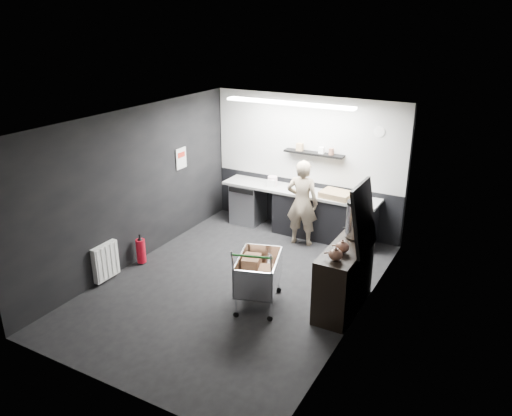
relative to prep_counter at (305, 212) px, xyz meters
The scene contains 22 objects.
floor 2.47m from the prep_counter, 93.20° to the right, with size 5.50×5.50×0.00m, color black.
ceiling 3.30m from the prep_counter, 93.20° to the right, with size 5.50×5.50×0.00m, color white.
wall_back 0.96m from the prep_counter, 112.30° to the left, with size 5.50×5.50×0.00m, color black.
wall_front 5.25m from the prep_counter, 91.50° to the right, with size 5.50×5.50×0.00m, color black.
wall_left 3.35m from the prep_counter, 131.43° to the right, with size 5.50×5.50×0.00m, color black.
wall_right 3.18m from the prep_counter, 52.38° to the right, with size 5.50×5.50×0.00m, color black.
kitchen_wall_panel 1.43m from the prep_counter, 113.58° to the left, with size 3.95×0.02×1.70m, color beige.
dado_panel 0.34m from the prep_counter, 113.58° to the left, with size 3.95×0.02×1.00m, color black.
floating_shelf 1.18m from the prep_counter, 72.13° to the left, with size 1.20×0.22×0.04m, color black.
wall_clock 2.13m from the prep_counter, 13.36° to the left, with size 0.20×0.20×0.03m, color white.
poster 2.63m from the prep_counter, 152.11° to the right, with size 0.02×0.30×0.40m, color silver.
poster_red_band 2.66m from the prep_counter, 152.05° to the right, with size 0.01×0.22×0.10m, color red.
radiator 3.92m from the prep_counter, 122.01° to the right, with size 0.10×0.50×0.60m, color white.
ceiling_strip 2.29m from the prep_counter, 103.37° to the right, with size 2.40×0.20×0.04m, color white.
prep_counter is the anchor object (origin of this frame).
person 0.60m from the prep_counter, 73.33° to the right, with size 0.60×0.40×1.65m, color beige.
shopping_cart 2.79m from the prep_counter, 80.66° to the right, with size 0.85×1.13×1.07m.
sideboard 2.72m from the prep_counter, 53.69° to the right, with size 0.56×1.31×1.96m.
fire_extinguisher 3.26m from the prep_counter, 127.64° to the right, with size 0.16×0.16×0.53m.
cardboard_box 0.82m from the prep_counter, ahead, with size 0.57×0.43×0.11m, color #A38257.
pink_tub 0.90m from the prep_counter, behind, with size 0.19×0.19×0.19m, color white.
white_container 0.88m from the prep_counter, behind, with size 0.16×0.12×0.14m, color white.
Camera 1 is at (3.71, -6.08, 4.10)m, focal length 35.00 mm.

